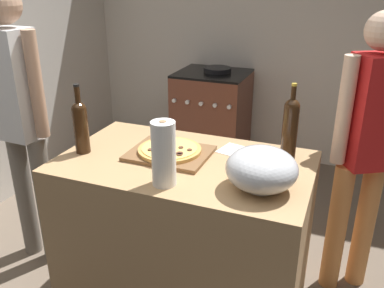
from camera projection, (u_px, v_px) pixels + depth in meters
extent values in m
cube|color=#6B5B4C|center=(221.00, 228.00, 3.06)|extent=(4.17, 3.40, 0.02)
cube|color=beige|center=(274.00, 24.00, 3.80)|extent=(4.17, 0.10, 2.60)
cube|color=tan|center=(185.00, 235.00, 2.21)|extent=(1.24, 0.75, 0.89)
cube|color=brown|center=(170.00, 153.00, 2.10)|extent=(0.40, 0.32, 0.02)
cylinder|color=tan|center=(170.00, 150.00, 2.09)|extent=(0.32, 0.32, 0.02)
cylinder|color=#EAC660|center=(170.00, 148.00, 2.08)|extent=(0.28, 0.28, 0.00)
cylinder|color=brown|center=(170.00, 147.00, 2.08)|extent=(0.03, 0.03, 0.01)
cylinder|color=brown|center=(181.00, 148.00, 2.08)|extent=(0.02, 0.02, 0.01)
cylinder|color=brown|center=(170.00, 148.00, 2.07)|extent=(0.02, 0.02, 0.01)
cylinder|color=brown|center=(180.00, 155.00, 2.00)|extent=(0.03, 0.03, 0.01)
cylinder|color=brown|center=(150.00, 150.00, 2.05)|extent=(0.03, 0.03, 0.01)
cylinder|color=brown|center=(180.00, 153.00, 2.01)|extent=(0.03, 0.03, 0.01)
cylinder|color=brown|center=(190.00, 150.00, 2.05)|extent=(0.02, 0.02, 0.01)
cylinder|color=#B2B2B7|center=(260.00, 188.00, 1.77)|extent=(0.13, 0.13, 0.01)
ellipsoid|color=silver|center=(262.00, 169.00, 1.74)|extent=(0.31, 0.31, 0.19)
cylinder|color=white|center=(164.00, 154.00, 1.76)|extent=(0.11, 0.11, 0.29)
cylinder|color=#997551|center=(164.00, 153.00, 1.76)|extent=(0.03, 0.03, 0.29)
cylinder|color=#331E0F|center=(81.00, 131.00, 2.09)|extent=(0.08, 0.08, 0.23)
sphere|color=#331E0F|center=(79.00, 109.00, 2.05)|extent=(0.08, 0.08, 0.08)
cylinder|color=#331E0F|center=(77.00, 96.00, 2.02)|extent=(0.03, 0.03, 0.09)
cylinder|color=black|center=(76.00, 85.00, 2.00)|extent=(0.03, 0.03, 0.01)
cylinder|color=#331E0F|center=(290.00, 134.00, 1.99)|extent=(0.08, 0.08, 0.28)
sphere|color=#331E0F|center=(292.00, 107.00, 1.94)|extent=(0.08, 0.08, 0.08)
cylinder|color=#331E0F|center=(293.00, 94.00, 1.91)|extent=(0.02, 0.02, 0.08)
cylinder|color=gold|center=(294.00, 85.00, 1.89)|extent=(0.03, 0.03, 0.01)
cube|color=white|center=(240.00, 152.00, 2.14)|extent=(0.24, 0.19, 0.00)
cube|color=brown|center=(212.00, 120.00, 3.94)|extent=(0.64, 0.57, 0.88)
cube|color=black|center=(213.00, 73.00, 3.77)|extent=(0.64, 0.57, 0.02)
cylinder|color=silver|center=(174.00, 101.00, 3.68)|extent=(0.04, 0.02, 0.04)
cylinder|color=silver|center=(187.00, 102.00, 3.63)|extent=(0.04, 0.02, 0.04)
cylinder|color=silver|center=(201.00, 104.00, 3.59)|extent=(0.04, 0.02, 0.04)
cylinder|color=silver|center=(215.00, 105.00, 3.55)|extent=(0.04, 0.02, 0.04)
cylinder|color=silver|center=(229.00, 107.00, 3.50)|extent=(0.04, 0.02, 0.04)
cylinder|color=black|center=(217.00, 70.00, 3.77)|extent=(0.25, 0.25, 0.04)
cylinder|color=slate|center=(25.00, 196.00, 2.65)|extent=(0.11, 0.11, 0.84)
cylinder|color=slate|center=(45.00, 201.00, 2.58)|extent=(0.11, 0.11, 0.84)
cube|color=silver|center=(16.00, 85.00, 2.33)|extent=(0.22, 0.21, 0.63)
cylinder|color=tan|center=(36.00, 85.00, 2.27)|extent=(0.08, 0.08, 0.60)
sphere|color=tan|center=(2.00, 5.00, 2.16)|extent=(0.20, 0.20, 0.20)
cylinder|color=#D88C4C|center=(364.00, 226.00, 2.38)|extent=(0.11, 0.11, 0.79)
cylinder|color=#D88C4C|center=(336.00, 228.00, 2.36)|extent=(0.11, 0.11, 0.79)
cube|color=red|center=(371.00, 113.00, 2.10)|extent=(0.27, 0.27, 0.59)
cylinder|color=beige|center=(344.00, 111.00, 2.07)|extent=(0.08, 0.08, 0.56)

